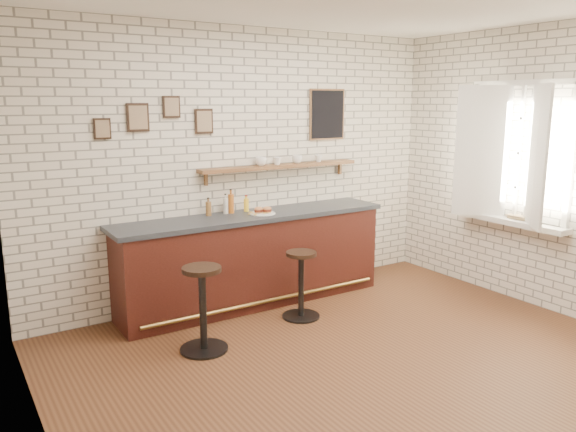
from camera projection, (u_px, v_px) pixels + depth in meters
name	position (u px, v px, depth m)	size (l,w,h in m)	color
ground	(356.00, 358.00, 4.90)	(5.00, 5.00, 0.00)	brown
bar_counter	(254.00, 259.00, 6.17)	(3.10, 0.65, 1.01)	#3E1610
sandwich_plate	(262.00, 213.00, 6.07)	(0.28, 0.28, 0.01)	white
ciabatta_sandwich	(263.00, 210.00, 6.07)	(0.19, 0.12, 0.06)	tan
potato_chips	(260.00, 213.00, 6.05)	(0.26, 0.19, 0.00)	gold
bitters_bottle_brown	(209.00, 208.00, 5.96)	(0.06, 0.06, 0.20)	brown
bitters_bottle_white	(226.00, 206.00, 6.06)	(0.06, 0.06, 0.22)	beige
bitters_bottle_amber	(231.00, 203.00, 6.09)	(0.06, 0.06, 0.27)	#A6581A
condiment_bottle_yellow	(246.00, 205.00, 6.20)	(0.06, 0.06, 0.18)	yellow
bar_stool_left	(203.00, 306.00, 4.99)	(0.44, 0.44, 0.78)	black
bar_stool_right	(301.00, 282.00, 5.77)	(0.39, 0.39, 0.70)	black
wall_shelf	(281.00, 166.00, 6.39)	(2.00, 0.18, 0.18)	brown
shelf_cup_a	(261.00, 161.00, 6.24)	(0.13, 0.13, 0.10)	white
shelf_cup_b	(277.00, 161.00, 6.35)	(0.09, 0.09, 0.09)	white
shelf_cup_c	(297.00, 159.00, 6.49)	(0.12, 0.12, 0.09)	white
shelf_cup_d	(319.00, 158.00, 6.65)	(0.09, 0.09, 0.08)	white
back_wall_decor	(264.00, 116.00, 6.25)	(2.96, 0.02, 0.56)	black
window_sill	(510.00, 221.00, 6.23)	(0.20, 1.35, 0.06)	white
casement_window	(513.00, 154.00, 6.06)	(0.40, 1.30, 1.56)	white
book_lower	(517.00, 219.00, 6.13)	(0.19, 0.25, 0.02)	tan
book_upper	(514.00, 217.00, 6.15)	(0.17, 0.24, 0.02)	tan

